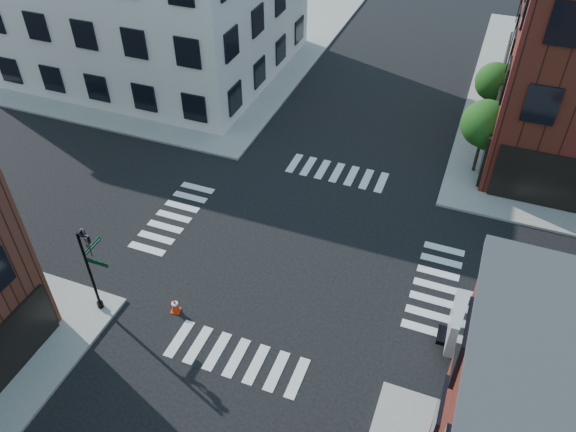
{
  "coord_description": "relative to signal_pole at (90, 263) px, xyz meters",
  "views": [
    {
      "loc": [
        7.01,
        -19.2,
        19.6
      ],
      "look_at": [
        -0.22,
        -0.48,
        2.5
      ],
      "focal_mm": 35.0,
      "sensor_mm": 36.0,
      "label": 1
    }
  ],
  "objects": [
    {
      "name": "tree_near",
      "position": [
        14.28,
        16.65,
        0.3
      ],
      "size": [
        2.69,
        2.69,
        4.49
      ],
      "color": "black",
      "rests_on": "ground"
    },
    {
      "name": "traffic_cone",
      "position": [
        3.11,
        0.98,
        -2.5
      ],
      "size": [
        0.47,
        0.47,
        0.75
      ],
      "rotation": [
        0.0,
        0.0,
        0.17
      ],
      "color": "red",
      "rests_on": "ground"
    },
    {
      "name": "ground",
      "position": [
        6.72,
        6.68,
        -2.86
      ],
      "size": [
        120.0,
        120.0,
        0.0
      ],
      "primitive_type": "plane",
      "color": "black",
      "rests_on": "ground"
    },
    {
      "name": "sidewalk_nw",
      "position": [
        -14.28,
        27.68,
        -2.78
      ],
      "size": [
        30.0,
        30.0,
        0.15
      ],
      "primitive_type": "cube",
      "color": "gray",
      "rests_on": "ground"
    },
    {
      "name": "box_truck",
      "position": [
        18.39,
        3.68,
        -1.13
      ],
      "size": [
        7.44,
        2.49,
        3.33
      ],
      "rotation": [
        0.0,
        0.0,
        0.04
      ],
      "color": "silver",
      "rests_on": "ground"
    },
    {
      "name": "signal_pole",
      "position": [
        0.0,
        0.0,
        0.0
      ],
      "size": [
        1.29,
        1.24,
        4.6
      ],
      "color": "black",
      "rests_on": "ground"
    },
    {
      "name": "tree_far",
      "position": [
        14.28,
        22.65,
        0.02
      ],
      "size": [
        2.43,
        2.43,
        4.07
      ],
      "color": "black",
      "rests_on": "ground"
    }
  ]
}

